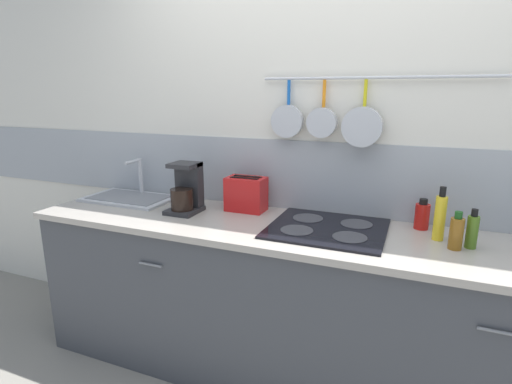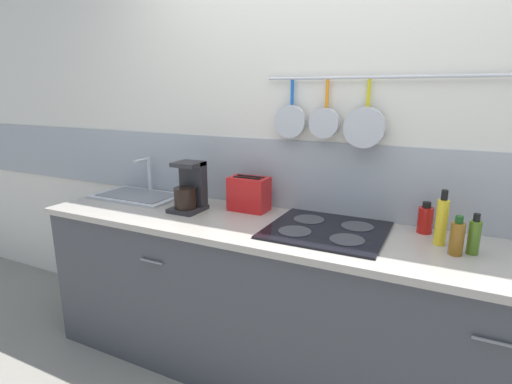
{
  "view_description": "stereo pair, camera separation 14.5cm",
  "coord_description": "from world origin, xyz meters",
  "px_view_note": "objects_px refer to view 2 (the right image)",
  "views": [
    {
      "loc": [
        0.45,
        -1.87,
        1.57
      ],
      "look_at": [
        -0.32,
        0.0,
        1.06
      ],
      "focal_mm": 28.0,
      "sensor_mm": 36.0,
      "label": 1
    },
    {
      "loc": [
        0.58,
        -1.81,
        1.57
      ],
      "look_at": [
        -0.32,
        0.0,
        1.06
      ],
      "focal_mm": 28.0,
      "sensor_mm": 36.0,
      "label": 2
    }
  ],
  "objects_px": {
    "coffee_maker": "(190,190)",
    "toaster": "(249,194)",
    "bottle_sesame_oil": "(442,221)",
    "bottle_hot_sauce": "(457,238)",
    "bottle_olive_oil": "(425,219)",
    "bottle_vinegar": "(474,236)"
  },
  "relations": [
    {
      "from": "coffee_maker",
      "to": "bottle_sesame_oil",
      "type": "xyz_separation_m",
      "value": [
        1.35,
        0.05,
        -0.01
      ]
    },
    {
      "from": "bottle_olive_oil",
      "to": "bottle_sesame_oil",
      "type": "distance_m",
      "value": 0.16
    },
    {
      "from": "bottle_sesame_oil",
      "to": "bottle_hot_sauce",
      "type": "distance_m",
      "value": 0.13
    },
    {
      "from": "bottle_olive_oil",
      "to": "coffee_maker",
      "type": "bearing_deg",
      "value": -171.43
    },
    {
      "from": "coffee_maker",
      "to": "toaster",
      "type": "height_order",
      "value": "coffee_maker"
    },
    {
      "from": "bottle_olive_oil",
      "to": "bottle_hot_sauce",
      "type": "bearing_deg",
      "value": -59.45
    },
    {
      "from": "bottle_sesame_oil",
      "to": "bottle_olive_oil",
      "type": "bearing_deg",
      "value": 117.93
    },
    {
      "from": "coffee_maker",
      "to": "bottle_vinegar",
      "type": "distance_m",
      "value": 1.48
    },
    {
      "from": "coffee_maker",
      "to": "toaster",
      "type": "bearing_deg",
      "value": 25.36
    },
    {
      "from": "coffee_maker",
      "to": "toaster",
      "type": "relative_size",
      "value": 1.18
    },
    {
      "from": "coffee_maker",
      "to": "bottle_olive_oil",
      "type": "xyz_separation_m",
      "value": [
        1.27,
        0.19,
        -0.05
      ]
    },
    {
      "from": "toaster",
      "to": "bottle_sesame_oil",
      "type": "bearing_deg",
      "value": -5.36
    },
    {
      "from": "toaster",
      "to": "bottle_sesame_oil",
      "type": "xyz_separation_m",
      "value": [
        1.03,
        -0.1,
        0.01
      ]
    },
    {
      "from": "bottle_olive_oil",
      "to": "bottle_vinegar",
      "type": "distance_m",
      "value": 0.28
    },
    {
      "from": "coffee_maker",
      "to": "bottle_vinegar",
      "type": "height_order",
      "value": "coffee_maker"
    },
    {
      "from": "coffee_maker",
      "to": "bottle_vinegar",
      "type": "bearing_deg",
      "value": -0.13
    },
    {
      "from": "toaster",
      "to": "bottle_hot_sauce",
      "type": "xyz_separation_m",
      "value": [
        1.1,
        -0.2,
        -0.02
      ]
    },
    {
      "from": "bottle_vinegar",
      "to": "bottle_sesame_oil",
      "type": "bearing_deg",
      "value": 157.24
    },
    {
      "from": "toaster",
      "to": "bottle_olive_oil",
      "type": "bearing_deg",
      "value": 2.55
    },
    {
      "from": "toaster",
      "to": "bottle_hot_sauce",
      "type": "relative_size",
      "value": 1.4
    },
    {
      "from": "bottle_sesame_oil",
      "to": "bottle_vinegar",
      "type": "distance_m",
      "value": 0.15
    },
    {
      "from": "bottle_sesame_oil",
      "to": "bottle_hot_sauce",
      "type": "xyz_separation_m",
      "value": [
        0.07,
        -0.1,
        -0.04
      ]
    }
  ]
}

